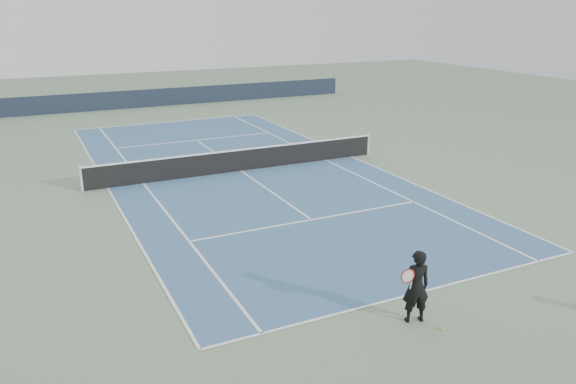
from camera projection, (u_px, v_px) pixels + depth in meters
name	position (u px, v px, depth m)	size (l,w,h in m)	color
ground	(241.00, 171.00, 23.81)	(80.00, 80.00, 0.00)	slate
court_surface	(241.00, 171.00, 23.81)	(10.97, 23.77, 0.01)	#3A6089
tennis_net	(241.00, 160.00, 23.65)	(12.90, 0.10, 1.07)	silver
windscreen_far	(148.00, 98.00, 38.92)	(30.00, 0.25, 1.20)	black
tennis_player	(416.00, 286.00, 12.19)	(0.82, 0.61, 1.70)	black
tennis_ball	(442.00, 328.00, 12.09)	(0.07, 0.07, 0.07)	yellow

